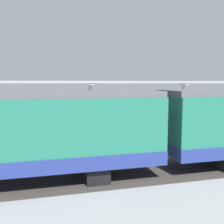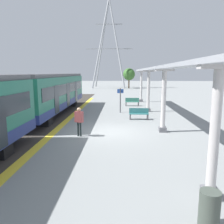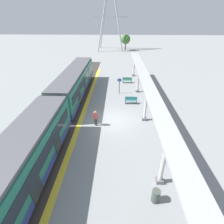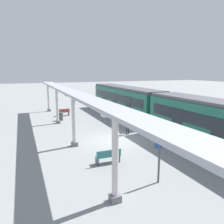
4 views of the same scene
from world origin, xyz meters
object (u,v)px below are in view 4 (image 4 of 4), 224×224
at_px(canopy_pillar_nearest, 48,97).
at_px(trash_bin, 61,116).
at_px(canopy_pillar_second, 57,105).
at_px(platform_info_sign, 159,157).
at_px(canopy_pillar_fourth, 115,158).
at_px(train_near_carriage, 124,100).
at_px(bench_far_end, 63,112).
at_px(bench_near_end, 108,156).
at_px(canopy_pillar_third, 74,120).
at_px(passenger_waiting_near_edge, 128,123).

bearing_deg(canopy_pillar_nearest, trash_bin, 94.87).
relative_size(canopy_pillar_second, platform_info_sign, 1.72).
bearing_deg(canopy_pillar_second, canopy_pillar_fourth, 90.00).
relative_size(train_near_carriage, bench_far_end, 9.71).
relative_size(bench_near_end, platform_info_sign, 0.69).
bearing_deg(trash_bin, train_near_carriage, -177.16).
distance_m(canopy_pillar_third, platform_info_sign, 7.27).
bearing_deg(canopy_pillar_fourth, bench_far_end, -93.76).
bearing_deg(bench_far_end, canopy_pillar_second, 71.62).
xyz_separation_m(canopy_pillar_nearest, bench_far_end, (-1.22, 3.81, -1.48)).
distance_m(bench_far_end, passenger_waiting_near_edge, 10.67).
relative_size(canopy_pillar_second, bench_far_end, 2.51).
distance_m(canopy_pillar_nearest, canopy_pillar_third, 14.96).
bearing_deg(train_near_carriage, canopy_pillar_fourth, 62.94).
bearing_deg(canopy_pillar_nearest, canopy_pillar_third, 90.00).
bearing_deg(bench_near_end, trash_bin, -87.20).
xyz_separation_m(bench_near_end, bench_far_end, (-0.08, -14.91, 0.00)).
bearing_deg(platform_info_sign, bench_far_end, -85.66).
xyz_separation_m(canopy_pillar_third, bench_far_end, (-1.22, -11.15, -1.48)).
relative_size(bench_near_end, bench_far_end, 1.00).
bearing_deg(trash_bin, passenger_waiting_near_edge, 119.94).
height_order(train_near_carriage, platform_info_sign, train_near_carriage).
bearing_deg(canopy_pillar_third, passenger_waiting_near_edge, -166.72).
bearing_deg(canopy_pillar_fourth, passenger_waiting_near_edge, -119.90).
relative_size(canopy_pillar_third, platform_info_sign, 1.72).
bearing_deg(passenger_waiting_near_edge, canopy_pillar_fourth, 60.10).
height_order(canopy_pillar_second, canopy_pillar_fourth, same).
distance_m(canopy_pillar_third, trash_bin, 8.91).
bearing_deg(canopy_pillar_nearest, canopy_pillar_second, 90.00).
bearing_deg(passenger_waiting_near_edge, bench_near_end, 52.54).
bearing_deg(canopy_pillar_fourth, bench_near_end, -107.48).
height_order(canopy_pillar_third, platform_info_sign, canopy_pillar_third).
relative_size(canopy_pillar_nearest, bench_far_end, 2.51).
height_order(canopy_pillar_fourth, bench_far_end, canopy_pillar_fourth).
height_order(bench_near_end, platform_info_sign, platform_info_sign).
bearing_deg(platform_info_sign, canopy_pillar_nearest, -83.23).
bearing_deg(canopy_pillar_nearest, train_near_carriage, 145.53).
xyz_separation_m(platform_info_sign, passenger_waiting_near_edge, (-2.33, -7.93, -0.29)).
bearing_deg(canopy_pillar_fourth, canopy_pillar_nearest, -90.00).
xyz_separation_m(bench_far_end, trash_bin, (0.69, 2.38, 0.01)).
height_order(canopy_pillar_second, passenger_waiting_near_edge, canopy_pillar_second).
xyz_separation_m(canopy_pillar_fourth, trash_bin, (-0.53, -16.15, -1.47)).
xyz_separation_m(bench_far_end, platform_info_sign, (-1.36, 17.92, 0.89)).
height_order(platform_info_sign, passenger_waiting_near_edge, platform_info_sign).
height_order(canopy_pillar_nearest, passenger_waiting_near_edge, canopy_pillar_nearest).
height_order(train_near_carriage, canopy_pillar_nearest, canopy_pillar_nearest).
relative_size(canopy_pillar_second, trash_bin, 4.20).
relative_size(canopy_pillar_second, canopy_pillar_fourth, 1.00).
bearing_deg(canopy_pillar_fourth, canopy_pillar_second, -90.00).
bearing_deg(bench_near_end, passenger_waiting_near_edge, -127.46).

